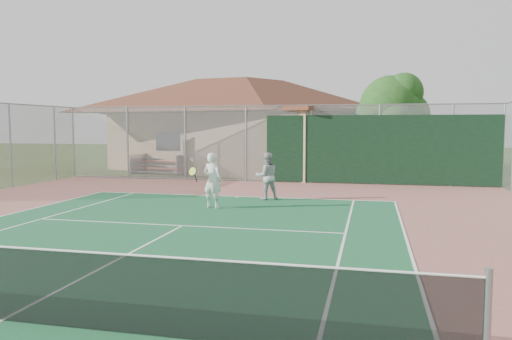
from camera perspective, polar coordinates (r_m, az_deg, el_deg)
The scene contains 10 objects.
ground at distance 7.61m, azimuth -26.99°, elevation -15.17°, with size 120.00×120.00×0.00m, color #2E4517.
court_surface at distance 7.60m, azimuth -26.99°, elevation -15.10°, with size 20.00×34.00×0.02m.
tennis_net at distance 7.45m, azimuth -27.15°, elevation -11.45°, with size 11.85×0.08×1.10m.
back_fence at distance 22.57m, azimuth 6.52°, elevation 2.72°, with size 20.08×0.11×3.53m.
side_fence_left at distance 23.18m, azimuth -26.26°, elevation 2.50°, with size 0.08×9.00×3.50m.
clubhouse at distance 29.76m, azimuth -1.73°, elevation 6.24°, with size 17.07×14.19×6.30m.
bleachers at distance 27.51m, azimuth -10.75°, elevation 0.74°, with size 3.00×2.02×1.04m.
tree at distance 26.64m, azimuth 15.34°, elevation 6.76°, with size 3.77×3.57×5.26m.
player_white_front at distance 15.55m, azimuth -5.03°, elevation -1.23°, with size 1.09×0.74×1.73m.
player_grey_back at distance 17.29m, azimuth 1.24°, elevation -0.77°, with size 0.98×0.90×1.63m.
Camera 1 is at (4.68, -5.43, 2.55)m, focal length 35.00 mm.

